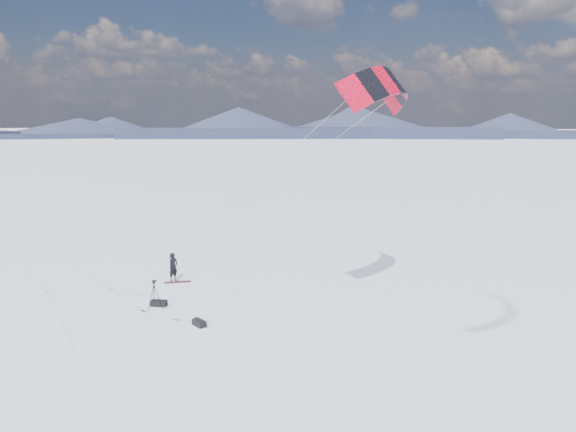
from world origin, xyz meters
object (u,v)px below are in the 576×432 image
Objects in this scene: snowkiter at (174,281)px; gear_bag_a at (159,303)px; tripod at (154,290)px; gear_bag_b at (199,323)px; snowboard at (178,282)px.

snowkiter reaches higher than gear_bag_a.
gear_bag_b is at bearing -33.52° from tripod.
snowkiter is 1.15× the size of tripod.
snowkiter reaches higher than gear_bag_b.
tripod is 1.68× the size of gear_bag_a.
tripod is at bearing -95.42° from gear_bag_a.
gear_bag_a is 3.49m from gear_bag_b.
gear_bag_a reaches higher than snowboard.
gear_bag_b is (5.28, -4.54, 0.12)m from snowboard.
tripod is (2.08, -3.87, 0.87)m from snowboard.
snowkiter is 7.27m from gear_bag_b.
snowkiter is at bearing 126.98° from snowboard.
snowkiter is 1.94× the size of gear_bag_a.
snowboard is at bearing 96.55° from tripod.
tripod is 0.85m from gear_bag_a.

